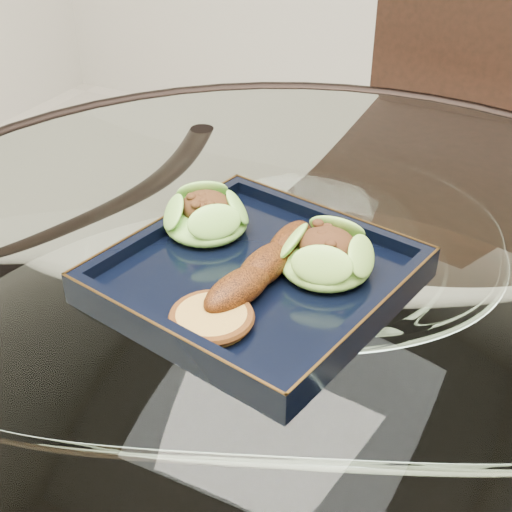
% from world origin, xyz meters
% --- Properties ---
extents(dining_table, '(1.13, 1.13, 0.77)m').
position_xyz_m(dining_table, '(-0.00, -0.00, 0.60)').
color(dining_table, white).
rests_on(dining_table, ground).
extents(dining_chair, '(0.40, 0.40, 0.93)m').
position_xyz_m(dining_chair, '(0.05, 0.54, 0.52)').
color(dining_chair, black).
rests_on(dining_chair, ground).
extents(navy_plate, '(0.32, 0.32, 0.02)m').
position_xyz_m(navy_plate, '(-0.02, -0.05, 0.77)').
color(navy_plate, black).
rests_on(navy_plate, dining_table).
extents(lettuce_wrap_left, '(0.11, 0.11, 0.03)m').
position_xyz_m(lettuce_wrap_left, '(-0.10, -0.01, 0.80)').
color(lettuce_wrap_left, '#5DAC31').
rests_on(lettuce_wrap_left, navy_plate).
extents(lettuce_wrap_right, '(0.11, 0.11, 0.03)m').
position_xyz_m(lettuce_wrap_right, '(0.04, -0.02, 0.80)').
color(lettuce_wrap_right, '#5AA12E').
rests_on(lettuce_wrap_right, navy_plate).
extents(roasted_plantain, '(0.05, 0.17, 0.03)m').
position_xyz_m(roasted_plantain, '(-0.01, -0.06, 0.80)').
color(roasted_plantain, '#592709').
rests_on(roasted_plantain, navy_plate).
extents(crumb_patty, '(0.07, 0.07, 0.01)m').
position_xyz_m(crumb_patty, '(-0.02, -0.15, 0.79)').
color(crumb_patty, '#B78B3D').
rests_on(crumb_patty, navy_plate).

